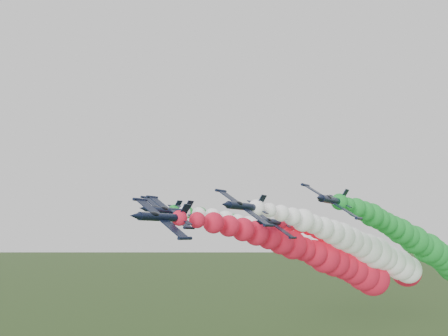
{
  "coord_description": "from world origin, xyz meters",
  "views": [
    {
      "loc": [
        50.32,
        -67.63,
        40.13
      ],
      "look_at": [
        6.57,
        -0.12,
        52.43
      ],
      "focal_mm": 35.0,
      "sensor_mm": 36.0,
      "label": 1
    }
  ],
  "objects": [
    {
      "name": "jet_inner_right",
      "position": [
        19.34,
        53.91,
        35.46
      ],
      "size": [
        19.09,
        91.13,
        22.31
      ],
      "rotation": [
        0.0,
        0.58,
        0.0
      ],
      "color": "black",
      "rests_on": "ground"
    },
    {
      "name": "jet_outer_right",
      "position": [
        31.46,
        65.38,
        36.04
      ],
      "size": [
        20.1,
        92.14,
        23.32
      ],
      "rotation": [
        0.0,
        0.58,
        0.0
      ],
      "color": "black",
      "rests_on": "ground"
    },
    {
      "name": "jet_trail",
      "position": [
        16.07,
        73.99,
        32.73
      ],
      "size": [
        19.91,
        91.96,
        23.14
      ],
      "rotation": [
        0.0,
        0.58,
        0.0
      ],
      "color": "black",
      "rests_on": "ground"
    },
    {
      "name": "jet_inner_left",
      "position": [
        2.74,
        53.74,
        35.38
      ],
      "size": [
        19.18,
        91.23,
        22.41
      ],
      "rotation": [
        0.0,
        0.58,
        0.0
      ],
      "color": "black",
      "rests_on": "ground"
    },
    {
      "name": "jet_outer_left",
      "position": [
        -6.42,
        62.63,
        36.14
      ],
      "size": [
        19.13,
        91.18,
        22.36
      ],
      "rotation": [
        0.0,
        0.58,
        0.0
      ],
      "color": "black",
      "rests_on": "ground"
    },
    {
      "name": "jet_lead",
      "position": [
        12.18,
        43.89,
        32.93
      ],
      "size": [
        19.93,
        91.97,
        23.15
      ],
      "rotation": [
        0.0,
        0.58,
        0.0
      ],
      "color": "black",
      "rests_on": "ground"
    }
  ]
}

